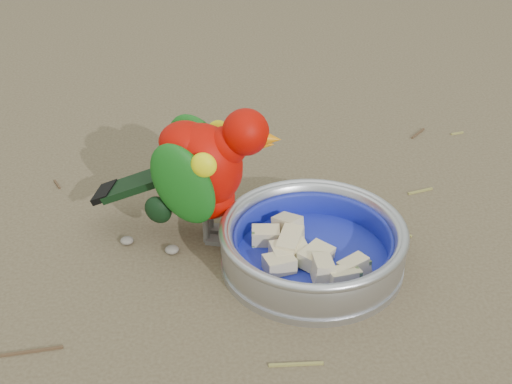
{
  "coord_description": "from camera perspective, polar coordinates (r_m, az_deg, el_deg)",
  "views": [
    {
      "loc": [
        -0.09,
        -0.67,
        0.58
      ],
      "look_at": [
        -0.03,
        0.12,
        0.08
      ],
      "focal_mm": 50.0,
      "sensor_mm": 36.0,
      "label": 1
    }
  ],
  "objects": [
    {
      "name": "ground_debris",
      "position": [
        0.91,
        4.83,
        -7.09
      ],
      "size": [
        0.9,
        0.8,
        0.01
      ],
      "primitive_type": null,
      "color": "olive",
      "rests_on": "ground"
    },
    {
      "name": "lory_parrot",
      "position": [
        0.94,
        -4.27,
        1.19
      ],
      "size": [
        0.25,
        0.17,
        0.19
      ],
      "primitive_type": null,
      "rotation": [
        0.0,
        0.0,
        -1.82
      ],
      "color": "#AE0700",
      "rests_on": "ground"
    },
    {
      "name": "fruit_wedges",
      "position": [
        0.93,
        4.56,
        -4.33
      ],
      "size": [
        0.14,
        0.14,
        0.03
      ],
      "primitive_type": null,
      "color": "beige",
      "rests_on": "food_bowl"
    },
    {
      "name": "ground",
      "position": [
        0.89,
        2.4,
        -8.36
      ],
      "size": [
        60.0,
        60.0,
        0.0
      ],
      "primitive_type": "plane",
      "color": "brown"
    },
    {
      "name": "food_bowl",
      "position": [
        0.94,
        4.5,
        -5.45
      ],
      "size": [
        0.24,
        0.24,
        0.02
      ],
      "primitive_type": "cylinder",
      "color": "#B2B2BA",
      "rests_on": "ground"
    },
    {
      "name": "bowl_wall",
      "position": [
        0.92,
        4.58,
        -3.98
      ],
      "size": [
        0.24,
        0.24,
        0.04
      ],
      "primitive_type": null,
      "color": "#B2B2BA",
      "rests_on": "food_bowl"
    }
  ]
}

